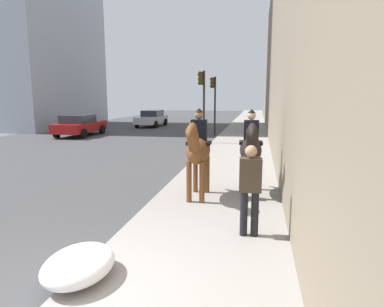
{
  "coord_description": "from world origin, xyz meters",
  "views": [
    {
      "loc": [
        -3.43,
        -2.58,
        2.69
      ],
      "look_at": [
        4.0,
        -1.12,
        1.4
      ],
      "focal_mm": 31.67,
      "sensor_mm": 36.0,
      "label": 1
    }
  ],
  "objects_px": {
    "pedestrian_greeting": "(250,185)",
    "traffic_light_near_curb": "(202,96)",
    "mounted_horse_near": "(198,149)",
    "traffic_light_far_curb": "(214,97)",
    "car_mid_lane": "(80,125)",
    "car_near_lane": "(152,118)",
    "mounted_horse_far": "(251,149)"
  },
  "relations": [
    {
      "from": "pedestrian_greeting",
      "to": "traffic_light_near_curb",
      "type": "bearing_deg",
      "value": 10.13
    },
    {
      "from": "mounted_horse_near",
      "to": "traffic_light_far_curb",
      "type": "relative_size",
      "value": 0.57
    },
    {
      "from": "car_mid_lane",
      "to": "traffic_light_near_curb",
      "type": "bearing_deg",
      "value": -107.66
    },
    {
      "from": "car_near_lane",
      "to": "traffic_light_far_curb",
      "type": "height_order",
      "value": "traffic_light_far_curb"
    },
    {
      "from": "traffic_light_far_curb",
      "to": "pedestrian_greeting",
      "type": "bearing_deg",
      "value": -170.31
    },
    {
      "from": "mounted_horse_near",
      "to": "car_mid_lane",
      "type": "relative_size",
      "value": 0.5
    },
    {
      "from": "mounted_horse_far",
      "to": "pedestrian_greeting",
      "type": "bearing_deg",
      "value": -1.36
    },
    {
      "from": "mounted_horse_near",
      "to": "traffic_light_far_curb",
      "type": "distance_m",
      "value": 15.0
    },
    {
      "from": "mounted_horse_far",
      "to": "traffic_light_near_curb",
      "type": "height_order",
      "value": "traffic_light_near_curb"
    },
    {
      "from": "mounted_horse_far",
      "to": "traffic_light_far_curb",
      "type": "distance_m",
      "value": 14.65
    },
    {
      "from": "pedestrian_greeting",
      "to": "traffic_light_far_curb",
      "type": "xyz_separation_m",
      "value": [
        17.01,
        2.9,
        1.56
      ]
    },
    {
      "from": "mounted_horse_near",
      "to": "mounted_horse_far",
      "type": "bearing_deg",
      "value": 112.59
    },
    {
      "from": "traffic_light_near_curb",
      "to": "pedestrian_greeting",
      "type": "bearing_deg",
      "value": -166.72
    },
    {
      "from": "car_near_lane",
      "to": "traffic_light_far_curb",
      "type": "distance_m",
      "value": 8.87
    },
    {
      "from": "mounted_horse_near",
      "to": "car_mid_lane",
      "type": "distance_m",
      "value": 16.56
    },
    {
      "from": "mounted_horse_near",
      "to": "car_mid_lane",
      "type": "bearing_deg",
      "value": -141.46
    },
    {
      "from": "mounted_horse_far",
      "to": "car_mid_lane",
      "type": "bearing_deg",
      "value": -138.93
    },
    {
      "from": "mounted_horse_near",
      "to": "traffic_light_near_curb",
      "type": "relative_size",
      "value": 0.56
    },
    {
      "from": "mounted_horse_near",
      "to": "mounted_horse_far",
      "type": "distance_m",
      "value": 1.4
    },
    {
      "from": "car_near_lane",
      "to": "car_mid_lane",
      "type": "relative_size",
      "value": 0.99
    },
    {
      "from": "car_near_lane",
      "to": "traffic_light_far_curb",
      "type": "xyz_separation_m",
      "value": [
        -5.93,
        -6.32,
        1.91
      ]
    },
    {
      "from": "car_mid_lane",
      "to": "mounted_horse_far",
      "type": "bearing_deg",
      "value": -137.82
    },
    {
      "from": "car_near_lane",
      "to": "car_mid_lane",
      "type": "xyz_separation_m",
      "value": [
        -7.95,
        2.57,
        0.0
      ]
    },
    {
      "from": "mounted_horse_near",
      "to": "car_mid_lane",
      "type": "xyz_separation_m",
      "value": [
        12.84,
        10.44,
        -0.63
      ]
    },
    {
      "from": "car_mid_lane",
      "to": "traffic_light_far_curb",
      "type": "height_order",
      "value": "traffic_light_far_curb"
    },
    {
      "from": "mounted_horse_far",
      "to": "traffic_light_far_curb",
      "type": "bearing_deg",
      "value": -171.35
    },
    {
      "from": "mounted_horse_far",
      "to": "car_mid_lane",
      "type": "distance_m",
      "value": 17.0
    },
    {
      "from": "car_near_lane",
      "to": "traffic_light_near_curb",
      "type": "bearing_deg",
      "value": 32.76
    },
    {
      "from": "mounted_horse_far",
      "to": "pedestrian_greeting",
      "type": "height_order",
      "value": "mounted_horse_far"
    },
    {
      "from": "pedestrian_greeting",
      "to": "car_mid_lane",
      "type": "bearing_deg",
      "value": 35.03
    },
    {
      "from": "traffic_light_far_curb",
      "to": "traffic_light_near_curb",
      "type": "bearing_deg",
      "value": 179.67
    },
    {
      "from": "mounted_horse_far",
      "to": "car_near_lane",
      "type": "height_order",
      "value": "mounted_horse_far"
    }
  ]
}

